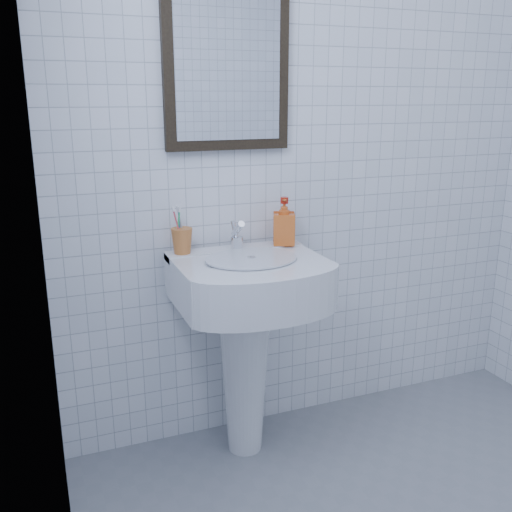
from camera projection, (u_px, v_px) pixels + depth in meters
name	position (u px, v px, depth m)	size (l,w,h in m)	color
wall_back	(311.00, 144.00, 2.40)	(2.20, 0.02, 2.50)	white
wall_left	(45.00, 219.00, 0.94)	(0.02, 2.40, 2.50)	white
washbasin	(246.00, 323.00, 2.26)	(0.56, 0.41, 0.86)	white
faucet	(237.00, 237.00, 2.26)	(0.05, 0.11, 0.13)	silver
toothbrush_cup	(182.00, 241.00, 2.20)	(0.08, 0.08, 0.10)	#C77031
soap_dispenser	(284.00, 221.00, 2.33)	(0.09, 0.09, 0.19)	#D25114
wall_mirror	(227.00, 67.00, 2.17)	(0.50, 0.04, 0.62)	black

